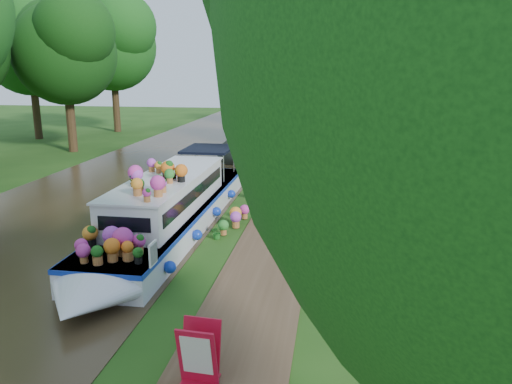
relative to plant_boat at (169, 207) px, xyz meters
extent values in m
plane|color=#1B4010|center=(2.25, 0.43, -0.85)|extent=(100.00, 100.00, 0.00)
cube|color=#2E2314|center=(-3.75, 0.43, -0.84)|extent=(10.00, 100.00, 0.02)
cube|color=#483421|center=(3.45, 0.43, -0.84)|extent=(2.20, 100.00, 0.03)
cube|color=silver|center=(0.00, 0.85, -0.46)|extent=(2.20, 12.00, 0.75)
cube|color=#112F9B|center=(0.00, 0.85, -0.14)|extent=(2.24, 12.04, 0.12)
cube|color=silver|center=(0.00, 0.05, 0.44)|extent=(1.80, 7.00, 1.05)
cube|color=silver|center=(0.00, 0.05, 1.00)|extent=(1.90, 7.10, 0.06)
cube|color=black|center=(0.91, 0.05, 0.52)|extent=(0.03, 6.40, 0.38)
cube|color=black|center=(-0.91, 0.05, 0.52)|extent=(0.03, 6.40, 0.38)
cube|color=black|center=(0.00, 5.15, 1.07)|extent=(1.90, 2.40, 0.10)
cube|color=white|center=(1.15, -4.55, 0.22)|extent=(0.04, 0.45, 0.55)
imported|color=#124513|center=(-0.52, -1.58, 1.22)|extent=(0.24, 0.25, 0.39)
imported|color=#124513|center=(0.30, -0.35, 1.22)|extent=(0.30, 0.30, 0.38)
cylinder|color=black|center=(6.05, 3.43, 1.42)|extent=(0.56, 0.56, 4.55)
sphere|color=black|center=(6.05, 3.43, 5.38)|extent=(4.80, 4.80, 4.80)
sphere|color=black|center=(7.01, 2.71, 6.34)|extent=(3.60, 3.60, 3.60)
sphere|color=black|center=(5.21, 4.27, 6.10)|extent=(3.84, 3.84, 3.84)
cylinder|color=black|center=(6.75, 15.43, 1.07)|extent=(0.56, 0.56, 3.85)
sphere|color=#124513|center=(6.75, 15.43, 5.10)|extent=(6.00, 6.00, 6.00)
sphere|color=#124513|center=(7.95, 14.53, 6.30)|extent=(4.50, 4.50, 4.50)
sphere|color=#124513|center=(5.70, 16.48, 6.00)|extent=(4.80, 4.80, 4.80)
cylinder|color=black|center=(6.25, 26.43, 1.25)|extent=(0.56, 0.56, 4.20)
sphere|color=black|center=(6.25, 26.43, 5.66)|extent=(6.60, 6.60, 6.60)
sphere|color=black|center=(7.57, 25.44, 6.98)|extent=(4.95, 4.95, 4.95)
sphere|color=black|center=(5.09, 27.59, 6.65)|extent=(5.28, 5.28, 5.28)
cylinder|color=black|center=(-11.25, 14.43, 1.07)|extent=(0.56, 0.56, 3.85)
sphere|color=black|center=(-11.25, 14.43, 5.17)|extent=(6.20, 6.20, 6.20)
sphere|color=black|center=(-10.01, 13.50, 6.41)|extent=(4.65, 4.65, 4.65)
sphere|color=black|center=(-12.34, 15.52, 6.10)|extent=(4.96, 4.96, 4.96)
cylinder|color=black|center=(-12.75, 24.43, 1.34)|extent=(0.56, 0.56, 4.38)
sphere|color=#124513|center=(-12.75, 24.43, 5.97)|extent=(7.00, 7.00, 7.00)
sphere|color=#124513|center=(-11.35, 23.38, 7.37)|extent=(5.25, 5.25, 5.25)
sphere|color=#124513|center=(-13.98, 25.66, 7.02)|extent=(5.60, 5.60, 5.60)
cylinder|color=black|center=(-16.75, 19.43, 1.25)|extent=(0.56, 0.56, 4.20)
sphere|color=#124513|center=(-16.75, 19.43, 5.73)|extent=(6.80, 6.80, 6.80)
sphere|color=#124513|center=(-15.39, 18.41, 7.09)|extent=(5.10, 5.10, 5.10)
sphere|color=#124513|center=(-17.94, 20.62, 6.75)|extent=(5.44, 5.44, 5.44)
cube|color=black|center=(-0.13, 15.40, -0.49)|extent=(2.80, 7.07, 0.69)
cube|color=black|center=(-0.13, 14.82, 0.26)|extent=(2.08, 4.16, 0.80)
cube|color=red|center=(3.06, -7.57, -0.81)|extent=(0.62, 0.52, 0.03)
cube|color=red|center=(3.06, -7.70, -0.28)|extent=(0.68, 0.31, 1.06)
cube|color=red|center=(3.06, -7.44, -0.28)|extent=(0.68, 0.31, 1.06)
cube|color=white|center=(3.06, -7.74, -0.23)|extent=(0.53, 0.21, 0.74)
imported|color=#C75170|center=(3.71, 23.14, -0.01)|extent=(0.61, 0.42, 1.62)
imported|color=black|center=(3.04, 21.94, -0.08)|extent=(0.86, 0.75, 1.49)
imported|color=#20641E|center=(1.65, -0.38, -0.63)|extent=(0.48, 0.45, 0.44)
camera|label=1|loc=(5.17, -14.76, 4.36)|focal=35.00mm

